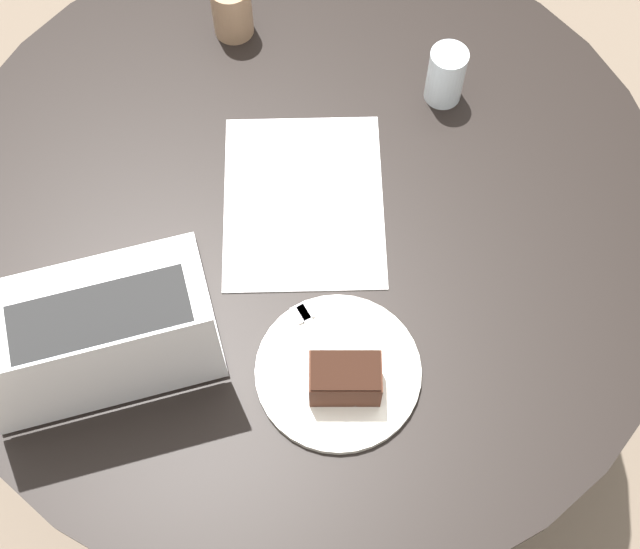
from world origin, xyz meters
TOP-DOWN VIEW (x-y plane):
  - ground_plane at (0.00, 0.00)m, footprint 12.00×12.00m
  - dining_table at (0.00, 0.00)m, footprint 1.17×1.17m
  - paper_document at (0.01, -0.00)m, footprint 0.32×0.25m
  - plate at (-0.27, -0.05)m, footprint 0.23×0.23m
  - cake_slice at (-0.30, -0.06)m, footprint 0.06×0.10m
  - fork at (-0.23, -0.03)m, footprint 0.16×0.10m
  - coffee_glass at (0.35, 0.12)m, footprint 0.07×0.07m
  - water_glass at (0.21, -0.23)m, footprint 0.06×0.06m
  - laptop at (-0.24, 0.28)m, footprint 0.31×0.37m

SIDE VIEW (x-z plane):
  - ground_plane at x=0.00m, z-range 0.00..0.00m
  - dining_table at x=0.00m, z-range 0.23..0.98m
  - paper_document at x=0.01m, z-range 0.76..0.76m
  - plate at x=-0.27m, z-range 0.76..0.77m
  - fork at x=-0.23m, z-range 0.77..0.77m
  - laptop at x=-0.24m, z-range 0.68..0.90m
  - cake_slice at x=-0.30m, z-range 0.77..0.83m
  - coffee_glass at x=0.35m, z-range 0.76..0.85m
  - water_glass at x=0.21m, z-range 0.76..0.86m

